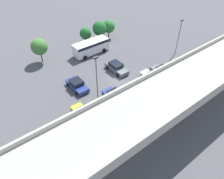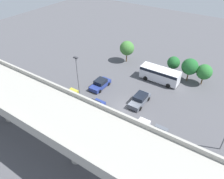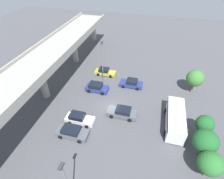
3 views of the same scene
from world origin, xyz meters
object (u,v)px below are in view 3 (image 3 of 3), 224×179
(parked_car_2, at_px, (122,112))
(lamp_post_near_aisle, at_px, (102,60))
(parked_car_0, at_px, (72,132))
(parked_car_1, at_px, (79,119))
(shuttle_bus, at_px, (175,118))
(tree_front_far_right, at_px, (195,78))
(parked_car_3, at_px, (97,87))
(tree_front_right, at_px, (205,124))
(tree_front_centre, at_px, (205,141))
(parked_car_4, at_px, (131,83))
(parked_car_5, at_px, (105,72))
(tree_front_left, at_px, (210,164))

(parked_car_2, bearing_deg, lamp_post_near_aisle, -54.99)
(parked_car_0, bearing_deg, parked_car_1, 89.80)
(parked_car_0, bearing_deg, shuttle_bus, 21.77)
(parked_car_0, xyz_separation_m, parked_car_2, (5.74, -6.31, 0.03))
(shuttle_bus, bearing_deg, tree_front_far_right, -19.46)
(parked_car_3, relative_size, lamp_post_near_aisle, 0.49)
(parked_car_0, relative_size, parked_car_1, 1.04)
(parked_car_3, relative_size, tree_front_right, 1.11)
(tree_front_right, bearing_deg, parked_car_1, 96.13)
(parked_car_0, distance_m, tree_front_far_right, 23.66)
(parked_car_2, xyz_separation_m, lamp_post_near_aisle, (8.25, 5.78, 4.39))
(shuttle_bus, relative_size, tree_front_centre, 1.62)
(parked_car_3, xyz_separation_m, tree_front_centre, (-9.71, -17.65, 2.32))
(tree_front_far_right, bearing_deg, parked_car_4, 95.49)
(lamp_post_near_aisle, relative_size, tree_front_centre, 1.90)
(parked_car_3, distance_m, tree_front_centre, 20.28)
(parked_car_2, bearing_deg, tree_front_right, 174.86)
(parked_car_3, relative_size, parked_car_5, 0.96)
(parked_car_4, xyz_separation_m, tree_front_far_right, (1.11, -11.50, 2.54))
(parked_car_5, distance_m, lamp_post_near_aisle, 5.33)
(parked_car_4, relative_size, parked_car_5, 1.00)
(parked_car_0, xyz_separation_m, tree_front_left, (-1.40, -18.03, 1.99))
(parked_car_0, relative_size, parked_car_2, 0.98)
(parked_car_2, xyz_separation_m, parked_car_4, (8.40, -0.11, -0.05))
(parked_car_0, bearing_deg, parked_car_4, 65.59)
(parked_car_3, xyz_separation_m, parked_car_5, (5.87, 0.04, -0.09))
(parked_car_3, height_order, parked_car_5, parked_car_3)
(shuttle_bus, height_order, tree_front_right, tree_front_right)
(tree_front_centre, bearing_deg, parked_car_1, 85.49)
(tree_front_centre, height_order, tree_front_far_right, tree_front_far_right)
(parked_car_5, bearing_deg, parked_car_3, -89.57)
(parked_car_1, bearing_deg, parked_car_4, 60.74)
(parked_car_3, bearing_deg, tree_front_right, -19.24)
(parked_car_4, bearing_deg, tree_front_centre, 131.46)
(parked_car_1, distance_m, tree_front_left, 18.59)
(tree_front_far_right, bearing_deg, tree_front_right, -177.99)
(parked_car_0, bearing_deg, tree_front_centre, 4.20)
(parked_car_2, height_order, tree_front_far_right, tree_front_far_right)
(parked_car_5, relative_size, tree_front_left, 1.09)
(parked_car_3, xyz_separation_m, lamp_post_near_aisle, (2.99, -0.41, 4.36))
(parked_car_3, distance_m, parked_car_5, 5.87)
(parked_car_1, height_order, tree_front_centre, tree_front_centre)
(tree_front_far_right, bearing_deg, parked_car_3, 103.39)
(parked_car_2, distance_m, parked_car_4, 8.40)
(tree_front_left, distance_m, tree_front_centre, 2.74)
(parked_car_5, xyz_separation_m, shuttle_bus, (-11.05, -14.52, 0.90))
(parked_car_5, bearing_deg, parked_car_0, -90.23)
(parked_car_1, height_order, tree_front_right, tree_front_right)
(lamp_post_near_aisle, distance_m, tree_front_far_right, 17.54)
(lamp_post_near_aisle, bearing_deg, parked_car_3, 172.10)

